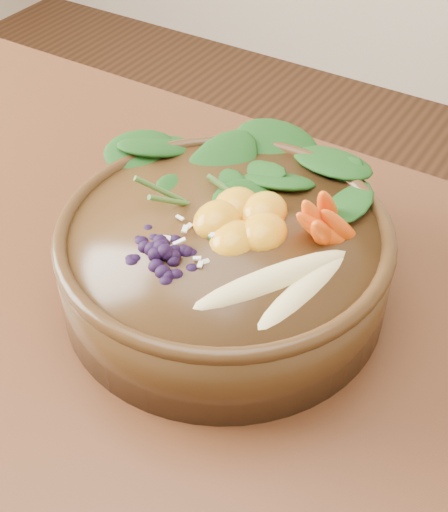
{
  "coord_description": "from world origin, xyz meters",
  "views": [
    {
      "loc": [
        0.39,
        -0.33,
        1.28
      ],
      "look_at": [
        0.11,
        0.13,
        0.8
      ],
      "focal_mm": 50.0,
      "sensor_mm": 36.0,
      "label": 1
    }
  ],
  "objects": [
    {
      "name": "dining_table",
      "position": [
        0.0,
        0.0,
        0.66
      ],
      "size": [
        1.6,
        0.9,
        0.75
      ],
      "color": "#331C0C",
      "rests_on": "ground"
    },
    {
      "name": "mandarin_cluster",
      "position": [
        0.12,
        0.14,
        0.86
      ],
      "size": [
        0.13,
        0.13,
        0.04
      ],
      "primitive_type": null,
      "rotation": [
        0.0,
        0.0,
        -0.43
      ],
      "color": "orange",
      "rests_on": "stoneware_bowl"
    },
    {
      "name": "blueberry_pile",
      "position": [
        0.09,
        0.06,
        0.86
      ],
      "size": [
        0.19,
        0.17,
        0.05
      ],
      "primitive_type": null,
      "rotation": [
        0.0,
        0.0,
        -0.43
      ],
      "color": "black",
      "rests_on": "stoneware_bowl"
    },
    {
      "name": "coconut_flakes",
      "position": [
        0.1,
        0.1,
        0.84
      ],
      "size": [
        0.13,
        0.12,
        0.01
      ],
      "primitive_type": null,
      "rotation": [
        0.0,
        0.0,
        -0.43
      ],
      "color": "white",
      "rests_on": "stoneware_bowl"
    },
    {
      "name": "carrot_cluster",
      "position": [
        0.2,
        0.18,
        0.88
      ],
      "size": [
        0.09,
        0.09,
        0.09
      ],
      "primitive_type": null,
      "rotation": [
        0.0,
        0.0,
        -0.43
      ],
      "color": "#F44D10",
      "rests_on": "stoneware_bowl"
    },
    {
      "name": "kale_heap",
      "position": [
        0.09,
        0.21,
        0.86
      ],
      "size": [
        0.28,
        0.27,
        0.05
      ],
      "primitive_type": null,
      "rotation": [
        0.0,
        0.0,
        -0.43
      ],
      "color": "#154211",
      "rests_on": "stoneware_bowl"
    },
    {
      "name": "stoneware_bowl",
      "position": [
        0.11,
        0.13,
        0.79
      ],
      "size": [
        0.44,
        0.44,
        0.09
      ],
      "primitive_type": "cylinder",
      "rotation": [
        0.0,
        0.0,
        -0.43
      ],
      "color": "#432A13",
      "rests_on": "dining_table"
    },
    {
      "name": "banana_halves",
      "position": [
        0.2,
        0.09,
        0.85
      ],
      "size": [
        0.11,
        0.17,
        0.03
      ],
      "rotation": [
        0.0,
        0.0,
        -0.43
      ],
      "color": "#E0CC84",
      "rests_on": "stoneware_bowl"
    }
  ]
}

